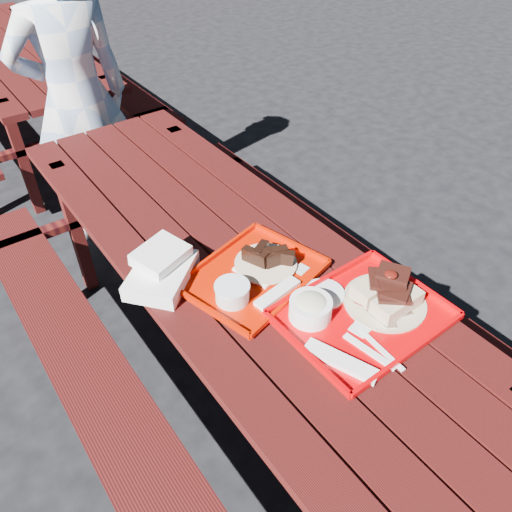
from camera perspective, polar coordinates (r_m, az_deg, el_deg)
name	(u,v)px	position (r m, az deg, el deg)	size (l,w,h in m)	color
ground	(237,376)	(2.34, -2.23, -13.53)	(60.00, 60.00, 0.00)	black
picnic_table_near	(233,287)	(1.92, -2.66, -3.59)	(1.41, 2.40, 0.75)	#43100C
picnic_table_far	(17,72)	(4.25, -25.63, 18.41)	(1.41, 2.40, 0.75)	#43100C
near_tray	(358,306)	(1.56, 11.60, -5.67)	(0.49, 0.42, 0.15)	#CE0005
far_tray	(253,276)	(1.65, -0.30, -2.25)	(0.51, 0.44, 0.07)	#BF1400
white_cloth	(161,269)	(1.67, -10.76, -1.50)	(0.30, 0.29, 0.10)	white
person	(76,100)	(2.90, -19.86, 16.43)	(0.60, 0.39, 1.64)	#9AB6D8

